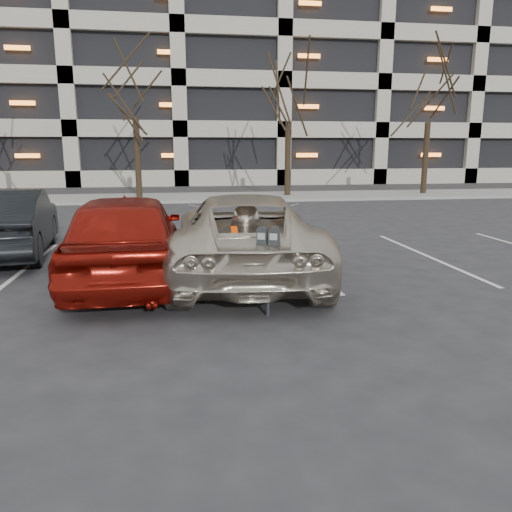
{
  "coord_description": "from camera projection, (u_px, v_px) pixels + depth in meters",
  "views": [
    {
      "loc": [
        -1.14,
        -7.71,
        2.32
      ],
      "look_at": [
        -0.13,
        -1.09,
        0.87
      ],
      "focal_mm": 35.0,
      "sensor_mm": 36.0,
      "label": 1
    }
  ],
  "objects": [
    {
      "name": "ground",
      "position": [
        254.0,
        294.0,
        8.11
      ],
      "size": [
        140.0,
        140.0,
        0.0
      ],
      "primitive_type": "plane",
      "color": "#28282B",
      "rests_on": "ground"
    },
    {
      "name": "sidewalk",
      "position": [
        204.0,
        197.0,
        23.55
      ],
      "size": [
        80.0,
        4.0,
        0.12
      ],
      "primitive_type": "cube",
      "color": "gray",
      "rests_on": "ground"
    },
    {
      "name": "stall_lines",
      "position": [
        169.0,
        265.0,
        10.12
      ],
      "size": [
        16.9,
        5.2,
        0.0
      ],
      "color": "silver",
      "rests_on": "ground"
    },
    {
      "name": "parking_garage",
      "position": [
        339.0,
        61.0,
        40.61
      ],
      "size": [
        52.0,
        20.0,
        19.0
      ],
      "color": "black",
      "rests_on": "ground"
    },
    {
      "name": "tree_b",
      "position": [
        133.0,
        65.0,
        21.88
      ],
      "size": [
        3.6,
        3.6,
        8.19
      ],
      "color": "black",
      "rests_on": "ground"
    },
    {
      "name": "tree_c",
      "position": [
        289.0,
        73.0,
        22.95
      ],
      "size": [
        3.48,
        3.48,
        7.91
      ],
      "color": "black",
      "rests_on": "ground"
    },
    {
      "name": "tree_d",
      "position": [
        431.0,
        76.0,
        23.97
      ],
      "size": [
        3.49,
        3.49,
        7.93
      ],
      "color": "black",
      "rests_on": "ground"
    },
    {
      "name": "parking_meter",
      "position": [
        268.0,
        249.0,
        6.87
      ],
      "size": [
        0.34,
        0.24,
        1.25
      ],
      "rotation": [
        0.0,
        0.0,
        -0.41
      ],
      "color": "black",
      "rests_on": "ground"
    },
    {
      "name": "suv_silver",
      "position": [
        245.0,
        235.0,
        9.16
      ],
      "size": [
        2.97,
        5.68,
        1.53
      ],
      "rotation": [
        0.0,
        0.0,
        3.06
      ],
      "color": "beige",
      "rests_on": "ground"
    },
    {
      "name": "car_red",
      "position": [
        126.0,
        237.0,
        8.73
      ],
      "size": [
        2.06,
        4.82,
        1.62
      ],
      "primitive_type": "imported",
      "rotation": [
        0.0,
        0.0,
        3.17
      ],
      "color": "maroon",
      "rests_on": "ground"
    },
    {
      "name": "car_dark",
      "position": [
        9.0,
        223.0,
        10.87
      ],
      "size": [
        2.13,
        4.64,
        1.47
      ],
      "primitive_type": "imported",
      "rotation": [
        0.0,
        0.0,
        3.27
      ],
      "color": "black",
      "rests_on": "ground"
    }
  ]
}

